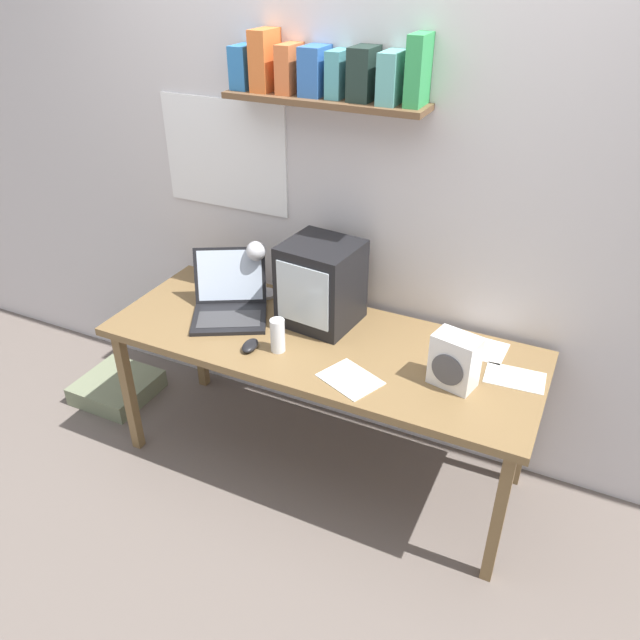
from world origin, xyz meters
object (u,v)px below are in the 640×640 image
(space_heater, at_px, (455,361))
(floor_cushion, at_px, (117,387))
(juice_glass, at_px, (278,337))
(laptop, at_px, (230,299))
(computer_mouse, at_px, (250,346))
(loose_paper_near_laptop, at_px, (350,379))
(corner_desk, at_px, (320,351))
(desk_lamp, at_px, (258,259))
(loose_paper_near_monitor, at_px, (515,378))
(open_notebook, at_px, (477,348))
(crt_monitor, at_px, (321,284))

(space_heater, relative_size, floor_cushion, 0.56)
(juice_glass, bearing_deg, laptop, 152.84)
(juice_glass, relative_size, computer_mouse, 1.32)
(laptop, bearing_deg, loose_paper_near_laptop, -47.39)
(corner_desk, xyz_separation_m, floor_cushion, (-1.25, -0.01, -0.61))
(desk_lamp, bearing_deg, loose_paper_near_monitor, -2.79)
(laptop, relative_size, computer_mouse, 4.11)
(corner_desk, xyz_separation_m, space_heater, (0.59, -0.06, 0.16))
(corner_desk, xyz_separation_m, laptop, (-0.47, 0.03, 0.12))
(loose_paper_near_monitor, bearing_deg, floor_cushion, -177.33)
(space_heater, bearing_deg, loose_paper_near_laptop, -145.51)
(computer_mouse, bearing_deg, corner_desk, 38.78)
(open_notebook, bearing_deg, computer_mouse, -153.94)
(crt_monitor, distance_m, loose_paper_near_monitor, 0.90)
(open_notebook, bearing_deg, space_heater, -95.70)
(corner_desk, bearing_deg, loose_paper_near_laptop, -41.69)
(juice_glass, xyz_separation_m, loose_paper_near_laptop, (0.35, -0.06, -0.06))
(desk_lamp, bearing_deg, open_notebook, 4.35)
(loose_paper_near_laptop, bearing_deg, desk_lamp, 147.80)
(crt_monitor, relative_size, desk_lamp, 1.24)
(space_heater, height_order, floor_cushion, space_heater)
(crt_monitor, xyz_separation_m, floor_cushion, (-1.18, -0.16, -0.85))
(crt_monitor, relative_size, juice_glass, 2.54)
(laptop, xyz_separation_m, desk_lamp, (0.06, 0.17, 0.14))
(computer_mouse, xyz_separation_m, open_notebook, (0.86, 0.42, -0.01))
(loose_paper_near_monitor, bearing_deg, corner_desk, -174.11)
(desk_lamp, bearing_deg, juice_glass, -47.39)
(crt_monitor, bearing_deg, laptop, -158.36)
(desk_lamp, height_order, open_notebook, desk_lamp)
(corner_desk, bearing_deg, crt_monitor, 114.25)
(space_heater, relative_size, loose_paper_near_laptop, 0.78)
(corner_desk, xyz_separation_m, open_notebook, (0.62, 0.23, 0.06))
(desk_lamp, relative_size, juice_glass, 2.05)
(desk_lamp, xyz_separation_m, open_notebook, (1.04, 0.03, -0.21))
(space_heater, bearing_deg, juice_glass, -160.41)
(loose_paper_near_monitor, bearing_deg, space_heater, -146.53)
(crt_monitor, height_order, open_notebook, crt_monitor)
(space_heater, bearing_deg, laptop, -172.33)
(loose_paper_near_laptop, bearing_deg, juice_glass, 170.68)
(space_heater, bearing_deg, corner_desk, -173.04)
(crt_monitor, bearing_deg, floor_cushion, -166.38)
(desk_lamp, height_order, floor_cushion, desk_lamp)
(computer_mouse, relative_size, floor_cushion, 0.29)
(computer_mouse, bearing_deg, space_heater, 8.95)
(crt_monitor, distance_m, floor_cushion, 1.47)
(crt_monitor, bearing_deg, desk_lamp, 177.23)
(corner_desk, distance_m, open_notebook, 0.67)
(laptop, bearing_deg, loose_paper_near_monitor, -26.48)
(loose_paper_near_monitor, xyz_separation_m, open_notebook, (-0.18, 0.15, 0.00))
(crt_monitor, xyz_separation_m, juice_glass, (-0.06, -0.29, -0.12))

